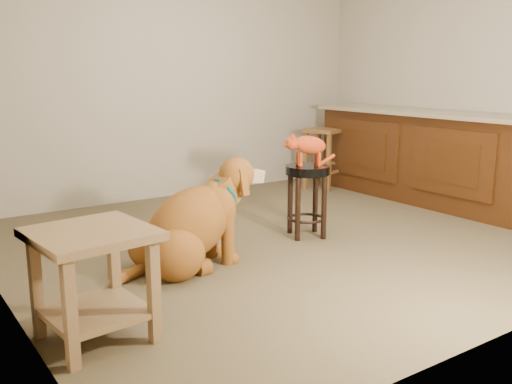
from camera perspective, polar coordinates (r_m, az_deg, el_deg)
floor at (r=4.71m, az=3.95°, el=-4.49°), size 4.50×4.00×0.01m
room_shell at (r=4.53m, az=4.28°, el=16.30°), size 4.54×4.04×2.62m
cabinet_run at (r=6.18m, az=16.55°, el=3.20°), size 0.70×2.56×0.94m
padded_stool at (r=4.64m, az=5.13°, el=0.57°), size 0.39×0.39×0.59m
wood_stool at (r=6.60m, az=6.75°, el=3.43°), size 0.48×0.48×0.69m
side_table at (r=2.97m, az=-15.98°, el=-7.33°), size 0.61×0.61×0.58m
golden_retriever at (r=3.94m, az=-6.57°, el=-3.45°), size 1.24×0.63×0.78m
tabby_kitten at (r=4.59m, az=5.08°, el=4.61°), size 0.46×0.23×0.29m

